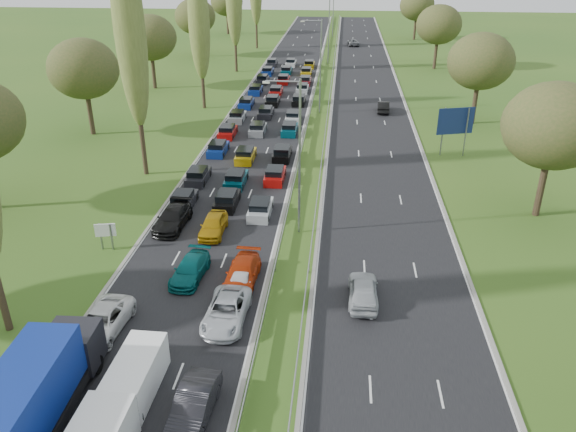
% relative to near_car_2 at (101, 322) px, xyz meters
% --- Properties ---
extents(ground, '(260.00, 260.00, 0.00)m').
position_rel_near_car_2_xyz_m(ground, '(10.38, 50.81, -0.74)').
color(ground, '#30581B').
rests_on(ground, ground).
extents(near_carriageway, '(10.50, 215.00, 0.04)m').
position_rel_near_car_2_xyz_m(near_carriageway, '(3.63, 53.31, -0.74)').
color(near_carriageway, black).
rests_on(near_carriageway, ground).
extents(far_carriageway, '(10.50, 215.00, 0.04)m').
position_rel_near_car_2_xyz_m(far_carriageway, '(17.13, 53.31, -0.74)').
color(far_carriageway, black).
rests_on(far_carriageway, ground).
extents(central_reservation, '(2.36, 215.00, 0.32)m').
position_rel_near_car_2_xyz_m(central_reservation, '(10.38, 53.31, -0.19)').
color(central_reservation, gray).
rests_on(central_reservation, ground).
extents(lamp_columns, '(0.18, 140.18, 12.00)m').
position_rel_near_car_2_xyz_m(lamp_columns, '(10.38, 48.81, 5.26)').
color(lamp_columns, gray).
rests_on(lamp_columns, ground).
extents(poplar_row, '(2.80, 127.80, 22.44)m').
position_rel_near_car_2_xyz_m(poplar_row, '(-5.62, 38.98, 11.65)').
color(poplar_row, '#2D2116').
rests_on(poplar_row, ground).
extents(woodland_left, '(8.00, 166.00, 11.10)m').
position_rel_near_car_2_xyz_m(woodland_left, '(-16.12, 33.44, 6.94)').
color(woodland_left, '#2D2116').
rests_on(woodland_left, ground).
extents(woodland_right, '(8.00, 153.00, 11.10)m').
position_rel_near_car_2_xyz_m(woodland_right, '(29.88, 37.48, 6.94)').
color(woodland_right, '#2D2116').
rests_on(woodland_right, ground).
extents(traffic_queue_fill, '(9.05, 68.09, 0.80)m').
position_rel_near_car_2_xyz_m(traffic_queue_fill, '(3.65, 48.46, -0.30)').
color(traffic_queue_fill, black).
rests_on(traffic_queue_fill, ground).
extents(near_car_2, '(2.69, 5.31, 1.44)m').
position_rel_near_car_2_xyz_m(near_car_2, '(0.00, 0.00, 0.00)').
color(near_car_2, white).
rests_on(near_car_2, near_carriageway).
extents(near_car_3, '(2.36, 5.34, 1.52)m').
position_rel_near_car_2_xyz_m(near_car_3, '(0.29, 13.73, 0.04)').
color(near_car_3, black).
rests_on(near_car_3, near_carriageway).
extents(near_car_7, '(2.22, 4.75, 1.34)m').
position_rel_near_car_2_xyz_m(near_car_7, '(3.61, 6.33, -0.05)').
color(near_car_7, '#055254').
rests_on(near_car_7, near_carriageway).
extents(near_car_8, '(1.78, 4.40, 1.50)m').
position_rel_near_car_2_xyz_m(near_car_8, '(3.77, 12.87, 0.03)').
color(near_car_8, '#A87C0B').
rests_on(near_car_8, near_carriageway).
extents(near_car_9, '(1.88, 4.74, 1.53)m').
position_rel_near_car_2_xyz_m(near_car_9, '(6.94, -5.92, 0.05)').
color(near_car_9, black).
rests_on(near_car_9, near_carriageway).
extents(near_car_10, '(2.48, 5.18, 1.42)m').
position_rel_near_car_2_xyz_m(near_car_10, '(6.99, 1.76, -0.01)').
color(near_car_10, silver).
rests_on(near_car_10, near_carriageway).
extents(near_car_11, '(2.17, 5.00, 1.43)m').
position_rel_near_car_2_xyz_m(near_car_11, '(7.20, 6.12, -0.00)').
color(near_car_11, '#AE2E0A').
rests_on(near_car_11, near_carriageway).
extents(near_car_12, '(1.83, 3.93, 1.30)m').
position_rel_near_car_2_xyz_m(near_car_12, '(7.26, 5.35, -0.07)').
color(near_car_12, silver).
rests_on(near_car_12, near_carriageway).
extents(far_car_0, '(1.87, 4.62, 1.57)m').
position_rel_near_car_2_xyz_m(far_car_0, '(15.16, 4.71, 0.07)').
color(far_car_0, '#ACB0B6').
rests_on(far_car_0, far_carriageway).
extents(far_car_1, '(1.71, 4.42, 1.44)m').
position_rel_near_car_2_xyz_m(far_car_1, '(18.93, 50.00, -0.00)').
color(far_car_1, black).
rests_on(far_car_1, far_carriageway).
extents(far_car_2, '(2.74, 5.24, 1.41)m').
position_rel_near_car_2_xyz_m(far_car_2, '(15.36, 105.55, -0.02)').
color(far_car_2, slate).
rests_on(far_car_2, far_carriageway).
extents(blue_lorry, '(2.54, 9.16, 3.87)m').
position_rel_near_car_2_xyz_m(blue_lorry, '(-0.01, -6.84, 1.26)').
color(blue_lorry, black).
rests_on(blue_lorry, near_carriageway).
extents(white_van_rear, '(1.97, 5.01, 2.01)m').
position_rel_near_car_2_xyz_m(white_van_rear, '(3.66, -4.39, 0.29)').
color(white_van_rear, white).
rests_on(white_van_rear, near_carriageway).
extents(info_sign, '(1.48, 0.44, 2.10)m').
position_rel_near_car_2_xyz_m(info_sign, '(-3.52, 9.65, 0.63)').
color(info_sign, gray).
rests_on(info_sign, ground).
extents(direction_sign, '(3.87, 1.22, 5.20)m').
position_rel_near_car_2_xyz_m(direction_sign, '(25.28, 33.17, 2.83)').
color(direction_sign, gray).
rests_on(direction_sign, ground).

